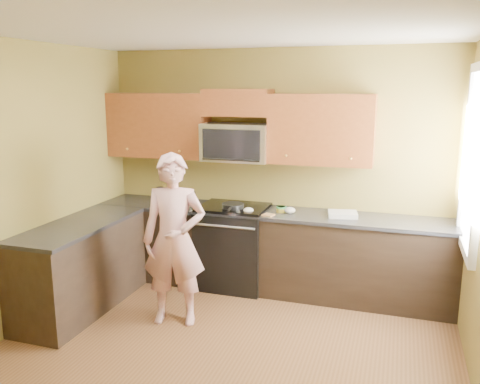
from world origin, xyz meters
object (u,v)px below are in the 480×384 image
at_px(woman, 174,240).
at_px(travel_mug, 160,201).
at_px(butter_tub, 281,212).
at_px(stove, 234,246).
at_px(frying_pan, 233,208).
at_px(microwave, 237,161).

relative_size(woman, travel_mug, 9.84).
xyz_separation_m(woman, butter_tub, (0.80, 1.05, 0.08)).
relative_size(stove, travel_mug, 5.60).
distance_m(stove, butter_tub, 0.71).
relative_size(woman, frying_pan, 3.90).
bearing_deg(frying_pan, butter_tub, 4.60).
height_order(woman, travel_mug, woman).
relative_size(frying_pan, butter_tub, 3.85).
xyz_separation_m(microwave, woman, (-0.25, -1.17, -0.61)).
height_order(stove, travel_mug, travel_mug).
height_order(frying_pan, butter_tub, frying_pan).
xyz_separation_m(butter_tub, travel_mug, (-1.53, 0.09, -0.00)).
distance_m(frying_pan, travel_mug, 1.02).
height_order(stove, butter_tub, butter_tub).
distance_m(woman, butter_tub, 1.32).
bearing_deg(stove, frying_pan, -74.41).
xyz_separation_m(stove, woman, (-0.25, -1.04, 0.36)).
relative_size(microwave, woman, 0.46).
distance_m(microwave, woman, 1.34).
height_order(butter_tub, travel_mug, travel_mug).
xyz_separation_m(stove, butter_tub, (0.55, 0.01, 0.45)).
bearing_deg(woman, microwave, 64.45).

